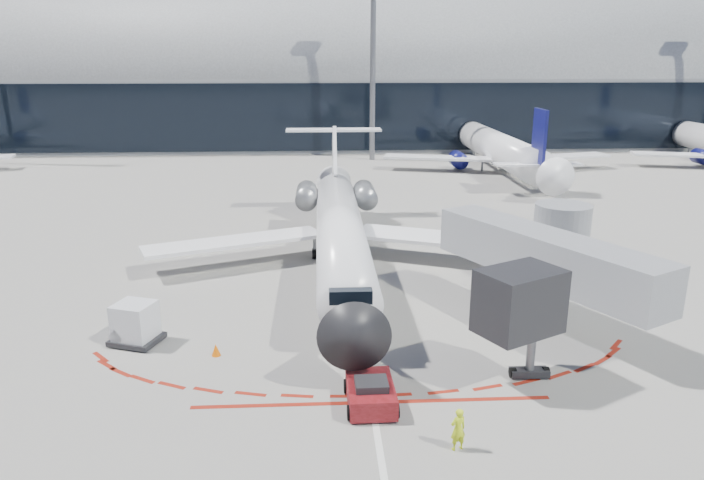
{
  "coord_description": "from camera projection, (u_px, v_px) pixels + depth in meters",
  "views": [
    {
      "loc": [
        -1.93,
        -33.03,
        12.94
      ],
      "look_at": [
        -0.06,
        1.92,
        2.66
      ],
      "focal_mm": 32.0,
      "sensor_mm": 36.0,
      "label": 1
    }
  ],
  "objects": [
    {
      "name": "jet_bridge",
      "position": [
        549.0,
        258.0,
        32.15
      ],
      "size": [
        10.03,
        15.2,
        4.9
      ],
      "color": "#93969B",
      "rests_on": "ground"
    },
    {
      "name": "ramp_worker",
      "position": [
        458.0,
        429.0,
        21.26
      ],
      "size": [
        0.66,
        0.53,
        1.56
      ],
      "primitive_type": "imported",
      "rotation": [
        0.0,
        0.0,
        3.44
      ],
      "color": "#C3DE17",
      "rests_on": "ground"
    },
    {
      "name": "regional_jet",
      "position": [
        340.0,
        226.0,
        39.69
      ],
      "size": [
        25.08,
        30.92,
        7.74
      ],
      "color": "white",
      "rests_on": "ground"
    },
    {
      "name": "uld_container",
      "position": [
        135.0,
        324.0,
        29.15
      ],
      "size": [
        2.58,
        2.39,
        1.99
      ],
      "rotation": [
        0.0,
        0.0,
        -0.33
      ],
      "color": "black",
      "rests_on": "ground"
    },
    {
      "name": "ground",
      "position": [
        355.0,
        295.0,
        35.39
      ],
      "size": [
        260.0,
        260.0,
        0.0
      ],
      "primitive_type": "plane",
      "color": "gray",
      "rests_on": "ground"
    },
    {
      "name": "safety_cone_left",
      "position": [
        216.0,
        350.0,
        28.12
      ],
      "size": [
        0.4,
        0.4,
        0.56
      ],
      "primitive_type": "cone",
      "color": "#F16305",
      "rests_on": "ground"
    },
    {
      "name": "pushback_tug",
      "position": [
        371.0,
        393.0,
        24.07
      ],
      "size": [
        1.99,
        4.54,
        1.17
      ],
      "rotation": [
        0.0,
        0.0,
        0.02
      ],
      "color": "#4F0B0C",
      "rests_on": "ground"
    },
    {
      "name": "terminal_building",
      "position": [
        330.0,
        87.0,
        95.24
      ],
      "size": [
        150.0,
        24.15,
        24.0
      ],
      "color": "#999C9E",
      "rests_on": "ground"
    },
    {
      "name": "light_mast_centre",
      "position": [
        373.0,
        60.0,
        78.11
      ],
      "size": [
        0.7,
        0.7,
        25.0
      ],
      "primitive_type": "cylinder",
      "color": "slate",
      "rests_on": "ground"
    },
    {
      "name": "apron_stop_bar",
      "position": [
        372.0,
        402.0,
        24.37
      ],
      "size": [
        14.0,
        0.25,
        0.01
      ],
      "primitive_type": "cube",
      "color": "maroon",
      "rests_on": "ground"
    },
    {
      "name": "bg_airliner_1",
      "position": [
        500.0,
        126.0,
        72.84
      ],
      "size": [
        31.55,
        33.4,
        10.21
      ],
      "primitive_type": null,
      "color": "white",
      "rests_on": "ground"
    },
    {
      "name": "apron_centerline",
      "position": [
        353.0,
        282.0,
        37.3
      ],
      "size": [
        0.25,
        40.0,
        0.01
      ],
      "primitive_type": "cube",
      "color": "silver",
      "rests_on": "ground"
    }
  ]
}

